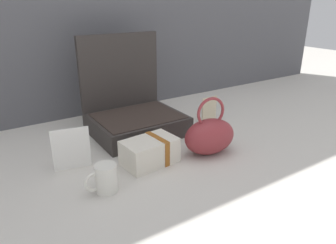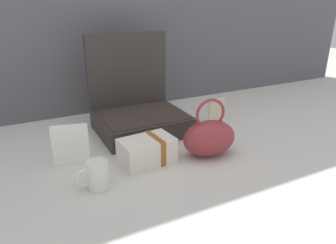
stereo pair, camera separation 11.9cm
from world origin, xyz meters
The scene contains 7 objects.
ground_plane centered at (0.00, 0.00, 0.00)m, with size 6.00×6.00×0.00m, color beige.
open_suitcase centered at (-0.04, 0.24, 0.09)m, with size 0.38×0.32×0.41m.
teal_pouch_handbag centered at (0.10, -0.12, 0.07)m, with size 0.22×0.15×0.22m.
cream_toiletry_bag centered at (-0.13, -0.07, 0.05)m, with size 0.20×0.14×0.09m.
coffee_mug centered at (-0.33, -0.15, 0.04)m, with size 0.10×0.07×0.09m.
info_card_left centered at (0.32, 0.14, 0.06)m, with size 0.09×0.01×0.12m, color beige.
poster_card_right centered at (-0.37, 0.04, 0.07)m, with size 0.13×0.01×0.15m, color white.
Camera 2 is at (-0.52, -1.01, 0.55)m, focal length 33.73 mm.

